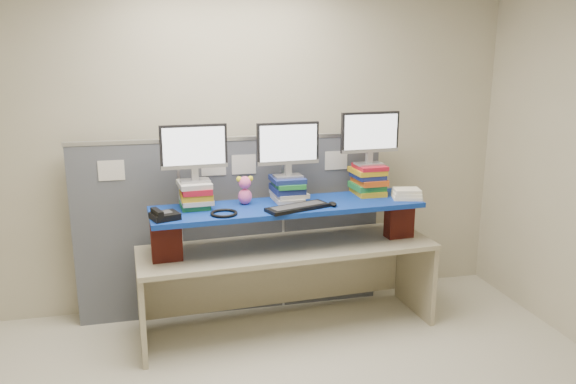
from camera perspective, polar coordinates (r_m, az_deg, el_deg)
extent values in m
cube|color=beige|center=(2.93, -1.16, -1.77)|extent=(5.00, 4.00, 2.80)
cube|color=#4A4E58|center=(4.77, -16.01, -4.24)|extent=(0.85, 0.05, 1.50)
cube|color=#4A4E58|center=(4.80, -5.62, -3.64)|extent=(0.85, 0.05, 1.50)
cube|color=#4A4E58|center=(4.98, 4.31, -2.96)|extent=(0.85, 0.05, 1.50)
cube|color=silver|center=(4.63, -5.84, 5.42)|extent=(2.60, 0.06, 0.03)
cube|color=silver|center=(4.61, -17.51, 2.10)|extent=(0.20, 0.00, 0.16)
cube|color=silver|center=(4.62, -7.57, 2.65)|extent=(0.20, 0.00, 0.16)
cube|color=silver|center=(4.65, -4.51, 2.80)|extent=(0.20, 0.00, 0.16)
cube|color=silver|center=(4.83, 4.92, 3.22)|extent=(0.20, 0.00, 0.16)
cube|color=tan|center=(4.47, 0.00, -5.71)|extent=(2.38, 0.82, 0.04)
cube|color=tan|center=(4.44, -14.67, -11.30)|extent=(0.08, 0.64, 0.67)
cube|color=tan|center=(5.03, 12.80, -8.13)|extent=(0.08, 0.64, 0.67)
cube|color=maroon|center=(4.21, -12.24, -4.86)|extent=(0.23, 0.13, 0.30)
cube|color=maroon|center=(4.72, 11.23, -2.75)|extent=(0.23, 0.13, 0.30)
cube|color=#0B3B94|center=(4.37, 0.00, -1.52)|extent=(2.14, 0.65, 0.04)
cube|color=#207A34|center=(4.34, -9.45, -1.26)|extent=(0.22, 0.27, 0.04)
cube|color=#BAB7B1|center=(4.31, -9.27, -0.84)|extent=(0.25, 0.28, 0.03)
cube|color=#BD9519|center=(4.30, -9.32, -0.31)|extent=(0.24, 0.27, 0.05)
cube|color=#AF1426|center=(4.29, -9.30, 0.25)|extent=(0.22, 0.27, 0.04)
cube|color=#BAB7B1|center=(4.29, -9.52, 0.80)|extent=(0.26, 0.30, 0.04)
cube|color=#BAB7B1|center=(4.47, -0.07, -0.65)|extent=(0.23, 0.30, 0.04)
cube|color=#BAB7B1|center=(4.48, 0.11, -0.15)|extent=(0.27, 0.32, 0.03)
cube|color=navy|center=(4.46, -0.08, 0.34)|extent=(0.25, 0.30, 0.05)
cube|color=#207A34|center=(4.45, 0.03, 0.84)|extent=(0.22, 0.29, 0.04)
cube|color=navy|center=(4.44, -0.07, 1.31)|extent=(0.26, 0.27, 0.04)
cube|color=#BD9519|center=(4.73, 8.12, 0.06)|extent=(0.23, 0.30, 0.04)
cube|color=#207A34|center=(4.71, 8.03, 0.60)|extent=(0.25, 0.29, 0.05)
cube|color=#D44F13|center=(4.70, 8.29, 1.14)|extent=(0.24, 0.30, 0.05)
cube|color=navy|center=(4.69, 8.10, 1.65)|extent=(0.24, 0.28, 0.04)
cube|color=#BD9519|center=(4.68, 8.07, 2.13)|extent=(0.26, 0.30, 0.04)
cube|color=#AF1426|center=(4.67, 8.33, 2.55)|extent=(0.23, 0.27, 0.03)
cube|color=#A5A4A9|center=(4.29, -9.41, 1.14)|extent=(0.23, 0.15, 0.01)
cube|color=#A5A4A9|center=(4.27, -9.44, 1.82)|extent=(0.05, 0.04, 0.09)
cube|color=black|center=(4.24, -9.55, 4.59)|extent=(0.50, 0.06, 0.33)
cube|color=white|center=(4.22, -9.53, 4.55)|extent=(0.46, 0.03, 0.29)
cube|color=#A5A4A9|center=(4.43, -0.01, 1.63)|extent=(0.23, 0.15, 0.01)
cube|color=#A5A4A9|center=(4.42, -0.01, 2.29)|extent=(0.05, 0.04, 0.09)
cube|color=black|center=(4.39, -0.01, 4.97)|extent=(0.50, 0.06, 0.33)
cube|color=white|center=(4.37, 0.05, 4.93)|extent=(0.46, 0.03, 0.29)
cube|color=#A5A4A9|center=(4.67, 8.22, 2.86)|extent=(0.23, 0.15, 0.01)
cube|color=#A5A4A9|center=(4.66, 8.24, 3.49)|extent=(0.05, 0.04, 0.09)
cube|color=black|center=(4.62, 8.33, 6.03)|extent=(0.50, 0.06, 0.33)
cube|color=white|center=(4.60, 8.42, 6.00)|extent=(0.46, 0.03, 0.29)
cube|color=black|center=(4.22, 0.98, -1.59)|extent=(0.52, 0.32, 0.03)
cube|color=#2F2E31|center=(4.22, 0.98, -1.38)|extent=(0.44, 0.24, 0.00)
ellipsoid|color=black|center=(4.33, 4.56, -1.21)|extent=(0.09, 0.12, 0.03)
cube|color=black|center=(4.07, -12.39, -2.40)|extent=(0.23, 0.22, 0.05)
cube|color=#2F2E31|center=(4.06, -12.41, -2.03)|extent=(0.12, 0.12, 0.01)
cube|color=black|center=(4.04, -13.16, -1.97)|extent=(0.09, 0.17, 0.03)
torus|color=black|center=(4.11, -6.51, -2.16)|extent=(0.25, 0.25, 0.02)
ellipsoid|color=pink|center=(4.37, -4.39, -0.46)|extent=(0.11, 0.10, 0.12)
sphere|color=pink|center=(4.34, -4.41, 0.96)|extent=(0.10, 0.10, 0.10)
sphere|color=yellow|center=(4.33, -5.00, 1.31)|extent=(0.04, 0.04, 0.04)
sphere|color=yellow|center=(4.34, -3.84, 1.37)|extent=(0.04, 0.04, 0.04)
cube|color=white|center=(4.64, 11.95, -0.49)|extent=(0.26, 0.23, 0.03)
cube|color=white|center=(4.63, 11.97, -0.17)|extent=(0.25, 0.21, 0.03)
cube|color=white|center=(4.62, 11.98, 0.15)|extent=(0.24, 0.20, 0.03)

